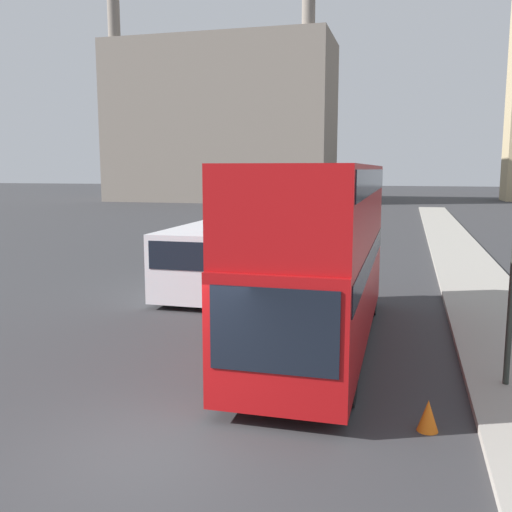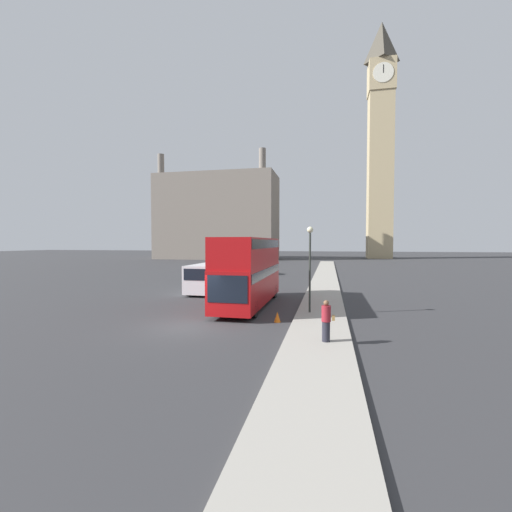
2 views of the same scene
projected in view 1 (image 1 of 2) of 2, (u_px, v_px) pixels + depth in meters
name	position (u px, v px, depth m)	size (l,w,h in m)	color
ground_plane	(154.00, 453.00, 8.94)	(300.00, 300.00, 0.00)	#333335
building_block_distant	(222.00, 123.00, 79.14)	(30.53, 13.41, 26.34)	slate
red_double_decker_bus	(320.00, 247.00, 14.04)	(2.52, 10.07, 4.51)	#A80F11
white_van	(207.00, 258.00, 20.23)	(2.19, 5.83, 2.40)	silver
parked_sedan	(313.00, 228.00, 36.22)	(1.84, 4.43, 1.60)	black
traffic_cone	(428.00, 415.00, 9.67)	(0.36, 0.36, 0.55)	orange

